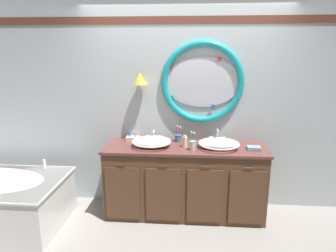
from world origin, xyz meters
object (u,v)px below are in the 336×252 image
(toothbrush_holder_left, at_px, (178,137))
(toothbrush_holder_right, at_px, (192,145))
(sink_basin_left, at_px, (151,142))
(toiletry_basket, at_px, (133,138))
(folded_hand_towel, at_px, (254,148))
(sink_basin_right, at_px, (219,144))
(soap_dispenser, at_px, (185,141))

(toothbrush_holder_left, bearing_deg, toothbrush_holder_right, -61.74)
(sink_basin_left, height_order, toothbrush_holder_right, toothbrush_holder_right)
(toothbrush_holder_left, xyz_separation_m, toiletry_basket, (-0.58, -0.00, -0.02))
(sink_basin_left, relative_size, toothbrush_holder_right, 2.10)
(toothbrush_holder_right, relative_size, toiletry_basket, 1.37)
(folded_hand_towel, xyz_separation_m, toiletry_basket, (-1.46, 0.26, 0.01))
(sink_basin_right, relative_size, folded_hand_towel, 2.98)
(toothbrush_holder_left, relative_size, toothbrush_holder_right, 0.96)
(sink_basin_right, distance_m, soap_dispenser, 0.40)
(toiletry_basket, bearing_deg, sink_basin_left, -40.32)
(toothbrush_holder_left, bearing_deg, toiletry_basket, -179.78)
(folded_hand_towel, bearing_deg, sink_basin_right, 175.00)
(toothbrush_holder_right, xyz_separation_m, folded_hand_towel, (0.70, 0.06, -0.04))
(toothbrush_holder_left, distance_m, toiletry_basket, 0.58)
(sink_basin_left, distance_m, toothbrush_holder_left, 0.38)
(toothbrush_holder_right, relative_size, folded_hand_towel, 1.39)
(sink_basin_left, distance_m, sink_basin_right, 0.79)
(toothbrush_holder_left, height_order, soap_dispenser, toothbrush_holder_left)
(sink_basin_right, distance_m, toothbrush_holder_left, 0.54)
(toiletry_basket, bearing_deg, toothbrush_holder_left, 0.22)
(soap_dispenser, bearing_deg, folded_hand_towel, -3.28)
(toothbrush_holder_right, height_order, soap_dispenser, toothbrush_holder_right)
(sink_basin_right, bearing_deg, folded_hand_towel, -5.00)
(toothbrush_holder_left, xyz_separation_m, toothbrush_holder_right, (0.18, -0.33, 0.01))
(soap_dispenser, distance_m, folded_hand_towel, 0.79)
(sink_basin_left, height_order, toiletry_basket, toiletry_basket)
(folded_hand_towel, bearing_deg, toothbrush_holder_left, 163.17)
(toothbrush_holder_left, distance_m, folded_hand_towel, 0.92)
(sink_basin_left, bearing_deg, toothbrush_holder_right, -11.40)
(sink_basin_right, distance_m, folded_hand_towel, 0.40)
(sink_basin_right, relative_size, toothbrush_holder_left, 2.24)
(toothbrush_holder_right, bearing_deg, soap_dispenser, 129.75)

